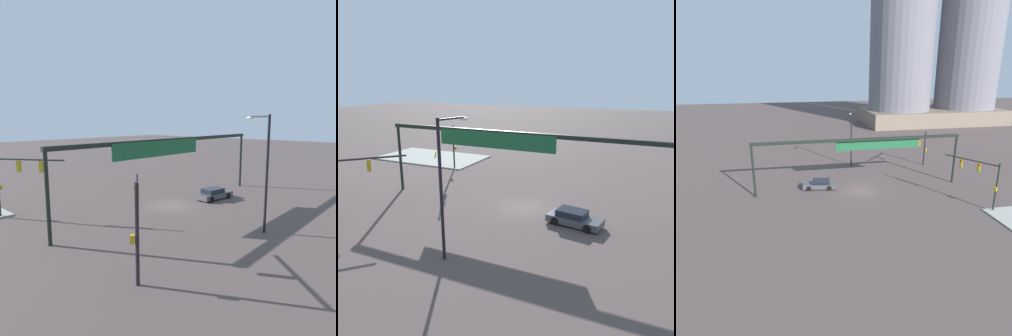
{
  "view_description": "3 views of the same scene",
  "coord_description": "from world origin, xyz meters",
  "views": [
    {
      "loc": [
        23.28,
        20.23,
        8.56
      ],
      "look_at": [
        -0.42,
        -0.73,
        3.71
      ],
      "focal_mm": 33.59,
      "sensor_mm": 36.0,
      "label": 1
    },
    {
      "loc": [
        -10.8,
        26.44,
        11.1
      ],
      "look_at": [
        2.76,
        -2.43,
        2.73
      ],
      "focal_mm": 36.4,
      "sensor_mm": 36.0,
      "label": 2
    },
    {
      "loc": [
        -9.45,
        -36.42,
        15.34
      ],
      "look_at": [
        -2.54,
        -1.71,
        3.79
      ],
      "focal_mm": 33.26,
      "sensor_mm": 36.0,
      "label": 3
    }
  ],
  "objects": [
    {
      "name": "ground_plane",
      "position": [
        0.0,
        0.0,
        0.0
      ],
      "size": [
        217.37,
        217.37,
        0.0
      ],
      "primitive_type": "plane",
      "color": "#524441"
    },
    {
      "name": "traffic_signal_near_corner",
      "position": [
        12.04,
        -7.22,
        3.97
      ],
      "size": [
        3.48,
        5.79,
        5.57
      ],
      "rotation": [
        0.0,
        0.0,
        2.12
      ],
      "color": "black",
      "rests_on": "ground"
    },
    {
      "name": "traffic_signal_opposite_side",
      "position": [
        11.94,
        7.91,
        3.58
      ],
      "size": [
        4.47,
        4.47,
        5.48
      ],
      "rotation": [
        0.0,
        0.0,
        -2.32
      ],
      "color": "black",
      "rests_on": "ground"
    },
    {
      "name": "streetlamp_curved_arm",
      "position": [
        0.98,
        10.23,
        5.14
      ],
      "size": [
        0.94,
        2.32,
        8.97
      ],
      "rotation": [
        0.0,
        0.0,
        -1.88
      ],
      "color": "black",
      "rests_on": "ground"
    },
    {
      "name": "overhead_sign_gantry",
      "position": [
        0.54,
        0.57,
        5.88
      ],
      "size": [
        26.88,
        0.43,
        6.83
      ],
      "color": "black",
      "rests_on": "ground"
    },
    {
      "name": "highrise_twin_tower",
      "position": [
        32.48,
        46.63,
        31.81
      ],
      "size": [
        38.63,
        18.84,
        64.66
      ],
      "color": "#756554",
      "rests_on": "ground"
    },
    {
      "name": "sedan_car_approaching",
      "position": [
        -5.11,
        1.82,
        0.57
      ],
      "size": [
        4.46,
        2.36,
        1.21
      ],
      "rotation": [
        0.0,
        0.0,
        2.99
      ],
      "color": "#48484B",
      "rests_on": "ground"
    }
  ]
}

